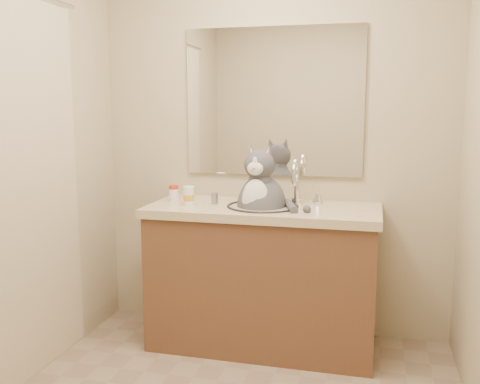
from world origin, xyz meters
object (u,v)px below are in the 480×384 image
at_px(cat, 261,202).
at_px(pill_bottle_orange, 189,196).
at_px(grey_canister, 215,198).
at_px(pill_bottle_redcap, 174,193).

relative_size(cat, pill_bottle_orange, 5.15).
bearing_deg(pill_bottle_orange, grey_canister, 29.14).
bearing_deg(cat, pill_bottle_orange, -163.41).
bearing_deg(grey_canister, pill_bottle_orange, -150.86).
relative_size(cat, grey_canister, 8.57).
bearing_deg(pill_bottle_redcap, grey_canister, -3.66).
bearing_deg(grey_canister, pill_bottle_redcap, 176.34).
relative_size(pill_bottle_redcap, grey_canister, 1.51).
bearing_deg(cat, grey_canister, -174.13).
bearing_deg(grey_canister, cat, -1.57).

